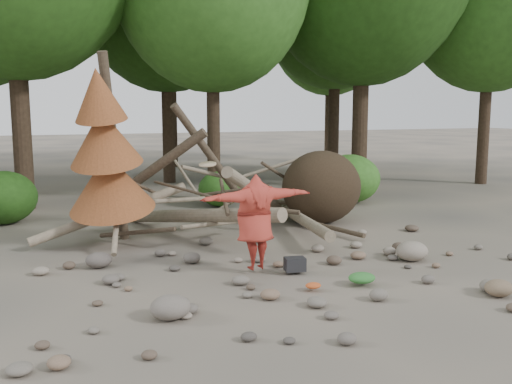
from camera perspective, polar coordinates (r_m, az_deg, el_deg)
name	(u,v)px	position (r m, az deg, el deg)	size (l,w,h in m)	color
ground	(300,276)	(10.81, 4.47, -8.38)	(120.00, 120.00, 0.00)	#514C44
deadfall_pile	(303,190)	(15.20, 4.72, 0.21)	(8.55, 5.24, 3.30)	#332619
dead_conifer	(106,154)	(12.85, -14.73, 3.66)	(2.06, 2.16, 4.35)	#4C3F30
bush_left	(3,198)	(16.79, -24.00, -0.51)	(1.80, 1.80, 1.44)	#224D14
bush_mid	(220,189)	(18.12, -3.59, 0.31)	(1.40, 1.40, 1.12)	#2D621C
bush_right	(349,179)	(19.01, 9.33, 1.33)	(2.00, 2.00, 1.60)	#387424
frisbee_thrower	(255,222)	(10.76, -0.09, -2.99)	(2.38, 1.07, 2.13)	#A83026
backpack	(295,267)	(10.91, 3.91, -7.51)	(0.38, 0.26, 0.26)	black
cloth_green	(362,281)	(10.37, 10.53, -8.70)	(0.49, 0.41, 0.19)	#2C6B2B
cloth_orange	(313,288)	(9.97, 5.74, -9.57)	(0.28, 0.23, 0.10)	#B2481E
boulder_front_left	(170,307)	(8.74, -8.56, -11.33)	(0.61, 0.55, 0.37)	#6D645B
boulder_front_right	(499,288)	(10.45, 23.12, -8.82)	(0.48, 0.43, 0.29)	#756049
boulder_mid_right	(412,251)	(12.21, 15.33, -5.71)	(0.67, 0.60, 0.40)	gray
boulder_mid_left	(99,260)	(11.70, -15.46, -6.58)	(0.51, 0.46, 0.31)	#59504B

